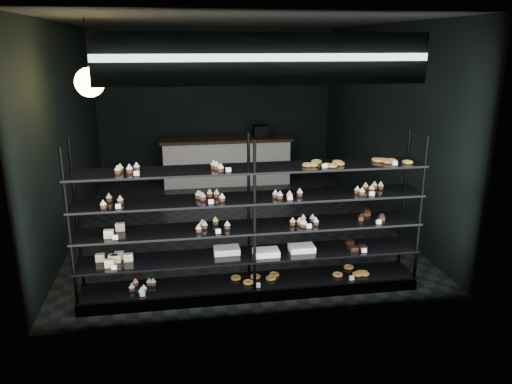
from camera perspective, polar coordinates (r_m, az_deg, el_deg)
room at (r=7.97m, az=-2.72°, el=7.27°), size 5.01×6.01×3.20m
display_shelf at (r=5.87m, az=-0.76°, el=-6.05°), size 4.00×0.50×1.91m
signage at (r=4.97m, az=1.19°, el=14.96°), size 3.30×0.05×0.50m
pendant_lamp at (r=6.38m, az=-18.49°, el=11.82°), size 0.35×0.35×0.90m
service_counter at (r=10.64m, az=-3.35°, el=3.62°), size 2.74×0.65×1.23m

